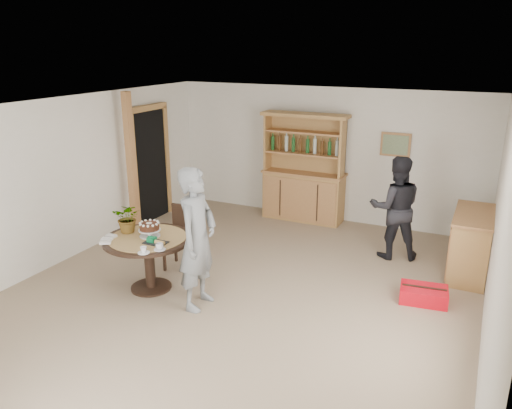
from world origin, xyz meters
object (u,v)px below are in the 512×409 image
object	(u,v)px
teen_boy	(197,239)
red_suitcase	(424,294)
hutch	(304,185)
dining_chair	(182,233)
sideboard	(471,244)
adult_person	(395,208)
dining_table	(149,248)

from	to	relation	value
teen_boy	red_suitcase	size ratio (longest dim) A/B	2.84
hutch	dining_chair	distance (m)	2.94
sideboard	adult_person	distance (m)	1.20
dining_chair	red_suitcase	distance (m)	3.53
adult_person	dining_chair	bearing A→B (deg)	11.74
dining_chair	adult_person	xyz separation A→B (m)	(2.81, 1.72, 0.28)
red_suitcase	hutch	bearing A→B (deg)	129.74
hutch	sideboard	distance (m)	3.29
red_suitcase	adult_person	bearing A→B (deg)	109.69
dining_chair	red_suitcase	xyz separation A→B (m)	(3.48, 0.41, -0.43)
dining_table	sideboard	bearing A→B (deg)	31.24
hutch	red_suitcase	size ratio (longest dim) A/B	3.16
dining_chair	dining_table	bearing A→B (deg)	-95.98
hutch	teen_boy	xyz separation A→B (m)	(-0.04, -3.73, 0.23)
teen_boy	red_suitcase	bearing A→B (deg)	-65.95
dining_table	teen_boy	distance (m)	0.91
red_suitcase	teen_boy	bearing A→B (deg)	-160.30
teen_boy	dining_chair	bearing A→B (deg)	39.73
hutch	sideboard	xyz separation A→B (m)	(3.04, -1.24, -0.22)
sideboard	adult_person	size ratio (longest dim) A/B	0.77
sideboard	dining_table	distance (m)	4.60
teen_boy	adult_person	size ratio (longest dim) A/B	1.12
sideboard	dining_chair	size ratio (longest dim) A/B	1.33
sideboard	adult_person	bearing A→B (deg)	171.83
dining_table	adult_person	bearing A→B (deg)	42.36
dining_chair	adult_person	distance (m)	3.30
dining_table	red_suitcase	size ratio (longest dim) A/B	1.86
hutch	dining_table	xyz separation A→B (m)	(-0.89, -3.63, -0.08)
sideboard	teen_boy	world-z (taller)	teen_boy
hutch	red_suitcase	bearing A→B (deg)	-42.88
dining_table	teen_boy	world-z (taller)	teen_boy
sideboard	red_suitcase	bearing A→B (deg)	-112.12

